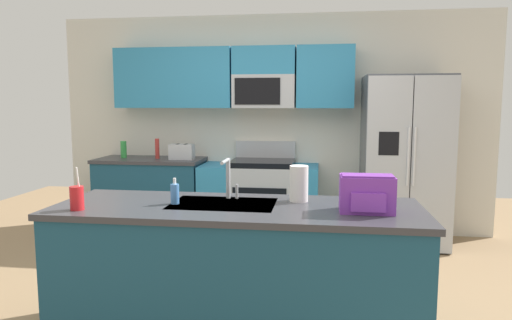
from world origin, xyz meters
The scene contains 14 objects.
ground_plane centered at (0.00, 0.00, 0.00)m, with size 9.00×9.00×0.00m, color #997A56.
kitchen_wall_unit centered at (-0.14, 2.08, 1.47)m, with size 5.20×0.43×2.60m.
back_counter centered at (-1.43, 1.80, 0.45)m, with size 1.27×0.63×0.90m.
range_oven centered at (-0.11, 1.80, 0.44)m, with size 1.36×0.61×1.10m.
refrigerator centered at (1.50, 1.73, 0.93)m, with size 0.90×0.76×1.85m.
island_counter centered at (0.06, -0.59, 0.45)m, with size 2.36×0.81×0.90m.
toaster centered at (-1.02, 1.75, 0.99)m, with size 0.28×0.16×0.18m.
pepper_mill centered at (-1.34, 1.80, 1.02)m, with size 0.05×0.05×0.24m, color #B2332D.
bottle_green centered at (-1.77, 1.81, 1.00)m, with size 0.07×0.07×0.20m, color green.
sink_faucet centered at (-0.03, -0.39, 1.07)m, with size 0.08×0.21×0.28m.
drink_cup_red centered at (-0.89, -0.84, 0.97)m, with size 0.08×0.08×0.27m.
soap_dispenser centered at (-0.35, -0.59, 0.97)m, with size 0.06×0.06×0.17m.
paper_towel_roll centered at (0.45, -0.40, 1.02)m, with size 0.12×0.12×0.24m, color white.
backpack centered at (0.87, -0.65, 1.02)m, with size 0.32×0.22×0.23m.
Camera 1 is at (0.58, -3.42, 1.55)m, focal length 32.19 mm.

